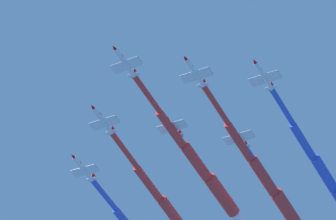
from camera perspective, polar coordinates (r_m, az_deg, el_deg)
name	(u,v)px	position (r m, az deg, el deg)	size (l,w,h in m)	color
jet_lead	(198,164)	(220.03, 2.06, -3.69)	(17.41, 58.74, 4.41)	silver
jet_port_inner	(266,179)	(222.88, 6.63, -4.67)	(17.52, 61.68, 4.46)	silver
jet_starboard_inner	(175,217)	(229.32, 0.46, -7.25)	(16.91, 59.63, 4.39)	silver
jet_port_mid	(236,215)	(231.78, 4.61, -7.08)	(17.15, 57.07, 4.49)	silver
jet_starboard_mid	(326,176)	(227.71, 10.67, -4.40)	(17.34, 59.14, 4.44)	silver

